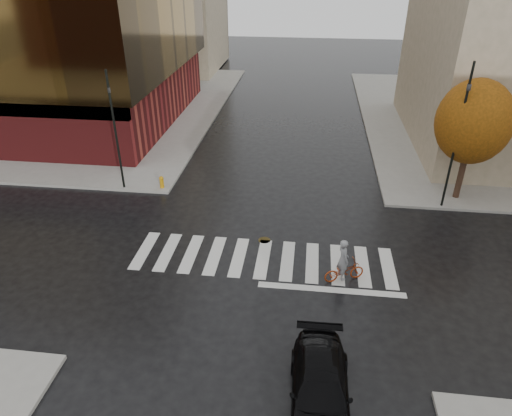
# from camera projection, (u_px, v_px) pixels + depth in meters

# --- Properties ---
(ground) EXTENTS (120.00, 120.00, 0.00)m
(ground) POSITION_uv_depth(u_px,v_px,m) (262.00, 265.00, 20.03)
(ground) COLOR black
(ground) RESTS_ON ground
(sidewalk_nw) EXTENTS (30.00, 30.00, 0.15)m
(sidewalk_nw) POSITION_uv_depth(u_px,v_px,m) (53.00, 105.00, 40.34)
(sidewalk_nw) COLOR gray
(sidewalk_nw) RESTS_ON ground
(crosswalk) EXTENTS (12.00, 3.00, 0.01)m
(crosswalk) POSITION_uv_depth(u_px,v_px,m) (263.00, 259.00, 20.46)
(crosswalk) COLOR silver
(crosswalk) RESTS_ON ground
(tree_ne_a) EXTENTS (3.80, 3.80, 6.50)m
(tree_ne_a) POSITION_uv_depth(u_px,v_px,m) (474.00, 122.00, 23.15)
(tree_ne_a) COLOR #321F16
(tree_ne_a) RESTS_ON sidewalk_ne
(sedan) EXTENTS (1.92, 4.51, 1.30)m
(sedan) POSITION_uv_depth(u_px,v_px,m) (320.00, 390.00, 13.61)
(sedan) COLOR black
(sedan) RESTS_ON ground
(cyclist) EXTENTS (1.84, 1.20, 1.97)m
(cyclist) POSITION_uv_depth(u_px,v_px,m) (344.00, 267.00, 18.84)
(cyclist) COLOR #95300D
(cyclist) RESTS_ON ground
(traffic_light_nw) EXTENTS (0.21, 0.19, 6.67)m
(traffic_light_nw) POSITION_uv_depth(u_px,v_px,m) (114.00, 125.00, 24.47)
(traffic_light_nw) COLOR black
(traffic_light_nw) RESTS_ON sidewalk_nw
(traffic_light_ne) EXTENTS (0.21, 0.23, 7.53)m
(traffic_light_ne) POSITION_uv_depth(u_px,v_px,m) (459.00, 128.00, 22.31)
(traffic_light_ne) COLOR black
(traffic_light_ne) RESTS_ON sidewalk_ne
(fire_hydrant) EXTENTS (0.25, 0.25, 0.71)m
(fire_hydrant) POSITION_uv_depth(u_px,v_px,m) (162.00, 181.00, 26.06)
(fire_hydrant) COLOR #C9860B
(fire_hydrant) RESTS_ON sidewalk_nw
(manhole) EXTENTS (0.71, 0.71, 0.01)m
(manhole) POSITION_uv_depth(u_px,v_px,m) (264.00, 240.00, 21.76)
(manhole) COLOR #413517
(manhole) RESTS_ON ground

